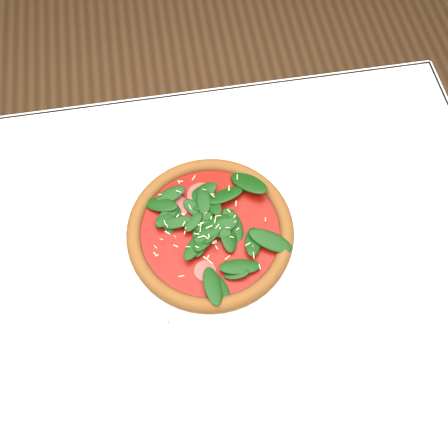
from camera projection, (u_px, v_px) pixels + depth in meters
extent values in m
plane|color=brown|center=(201.00, 354.00, 1.56)|extent=(6.00, 6.00, 0.00)
cube|color=silver|center=(183.00, 277.00, 0.90)|extent=(1.20, 0.80, 0.04)
cylinder|color=#523521|center=(365.00, 180.00, 1.42)|extent=(0.06, 0.06, 0.71)
cube|color=silver|center=(164.00, 128.00, 1.15)|extent=(1.20, 0.01, 0.22)
cylinder|color=white|center=(210.00, 235.00, 0.91)|extent=(0.35, 0.35, 0.01)
torus|color=white|center=(210.00, 234.00, 0.91)|extent=(0.35, 0.35, 0.01)
cylinder|color=brown|center=(210.00, 233.00, 0.90)|extent=(0.33, 0.33, 0.01)
torus|color=#B46A29|center=(210.00, 231.00, 0.89)|extent=(0.33, 0.33, 0.03)
cylinder|color=#860C04|center=(210.00, 231.00, 0.89)|extent=(0.28, 0.28, 0.00)
cylinder|color=#933C3A|center=(210.00, 230.00, 0.89)|extent=(0.24, 0.24, 0.00)
ellipsoid|color=#0D3509|center=(210.00, 228.00, 0.88)|extent=(0.27, 0.27, 0.02)
cylinder|color=beige|center=(210.00, 226.00, 0.88)|extent=(0.24, 0.24, 0.00)
cube|color=silver|center=(120.00, 349.00, 0.82)|extent=(0.17, 0.08, 0.01)
cube|color=silver|center=(119.00, 348.00, 0.81)|extent=(0.02, 0.13, 0.00)
cube|color=silver|center=(116.00, 302.00, 0.85)|extent=(0.03, 0.05, 0.00)
cylinder|color=white|center=(399.00, 147.00, 0.99)|extent=(0.14, 0.14, 0.01)
torus|color=white|center=(400.00, 147.00, 0.99)|extent=(0.14, 0.14, 0.01)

